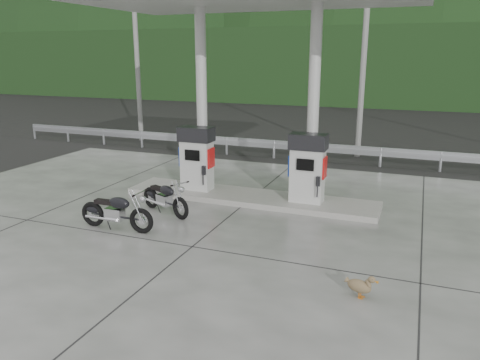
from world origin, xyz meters
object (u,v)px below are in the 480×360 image
(motorcycle_right, at_px, (165,198))
(duck, at_px, (359,286))
(gas_pump_right, at_px, (307,168))
(gas_pump_left, at_px, (197,158))
(motorcycle_left, at_px, (116,212))

(motorcycle_right, height_order, duck, motorcycle_right)
(gas_pump_right, distance_m, duck, 4.85)
(gas_pump_right, bearing_deg, motorcycle_right, -150.43)
(duck, bearing_deg, gas_pump_left, 157.22)
(gas_pump_left, bearing_deg, duck, -40.33)
(gas_pump_left, distance_m, gas_pump_right, 3.20)
(gas_pump_left, relative_size, motorcycle_right, 1.06)
(gas_pump_right, xyz_separation_m, duck, (1.94, -4.36, -0.87))
(gas_pump_right, xyz_separation_m, motorcycle_right, (-3.21, -1.82, -0.65))
(gas_pump_left, bearing_deg, gas_pump_right, 0.00)
(gas_pump_left, xyz_separation_m, motorcycle_right, (-0.01, -1.82, -0.65))
(gas_pump_right, height_order, motorcycle_right, gas_pump_right)
(gas_pump_right, bearing_deg, gas_pump_left, 180.00)
(gas_pump_left, xyz_separation_m, motorcycle_left, (-0.47, -3.21, -0.63))
(gas_pump_left, height_order, motorcycle_left, gas_pump_left)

